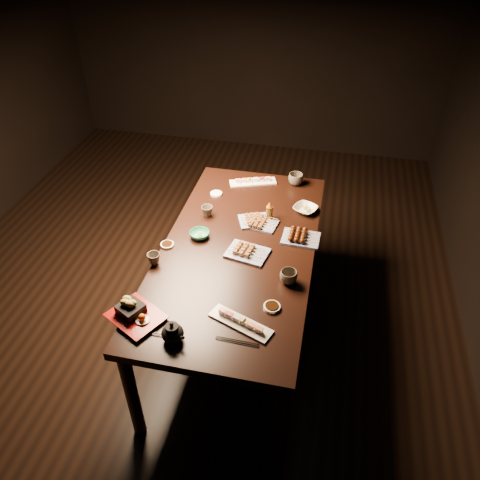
# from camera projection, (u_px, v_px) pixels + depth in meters

# --- Properties ---
(ground) EXTENTS (5.00, 5.00, 0.00)m
(ground) POSITION_uv_depth(u_px,v_px,m) (189.00, 288.00, 3.60)
(ground) COLOR black
(ground) RESTS_ON ground
(dining_table) EXTENTS (1.28, 1.96, 0.75)m
(dining_table) POSITION_uv_depth(u_px,v_px,m) (238.00, 293.00, 3.03)
(dining_table) COLOR black
(dining_table) RESTS_ON ground
(sushi_platter_near) EXTENTS (0.35, 0.21, 0.04)m
(sushi_platter_near) POSITION_uv_depth(u_px,v_px,m) (241.00, 321.00, 2.31)
(sushi_platter_near) COLOR white
(sushi_platter_near) RESTS_ON dining_table
(sushi_platter_far) EXTENTS (0.35, 0.20, 0.04)m
(sushi_platter_far) POSITION_uv_depth(u_px,v_px,m) (253.00, 180.00, 3.37)
(sushi_platter_far) COLOR white
(sushi_platter_far) RESTS_ON dining_table
(yakitori_plate_center) EXTENTS (0.22, 0.18, 0.05)m
(yakitori_plate_center) POSITION_uv_depth(u_px,v_px,m) (261.00, 221.00, 2.96)
(yakitori_plate_center) COLOR #828EB6
(yakitori_plate_center) RESTS_ON dining_table
(yakitori_plate_right) EXTENTS (0.27, 0.22, 0.06)m
(yakitori_plate_right) POSITION_uv_depth(u_px,v_px,m) (247.00, 250.00, 2.73)
(yakitori_plate_right) COLOR #828EB6
(yakitori_plate_right) RESTS_ON dining_table
(yakitori_plate_left) EXTENTS (0.25, 0.22, 0.05)m
(yakitori_plate_left) POSITION_uv_depth(u_px,v_px,m) (256.00, 218.00, 2.99)
(yakitori_plate_left) COLOR #828EB6
(yakitori_plate_left) RESTS_ON dining_table
(tsukune_plate) EXTENTS (0.23, 0.17, 0.06)m
(tsukune_plate) POSITION_uv_depth(u_px,v_px,m) (301.00, 236.00, 2.84)
(tsukune_plate) COLOR #828EB6
(tsukune_plate) RESTS_ON dining_table
(edamame_bowl_green) EXTENTS (0.16, 0.16, 0.04)m
(edamame_bowl_green) POSITION_uv_depth(u_px,v_px,m) (199.00, 234.00, 2.87)
(edamame_bowl_green) COLOR #2F9163
(edamame_bowl_green) RESTS_ON dining_table
(edamame_bowl_cream) EXTENTS (0.20, 0.20, 0.04)m
(edamame_bowl_cream) POSITION_uv_depth(u_px,v_px,m) (305.00, 209.00, 3.09)
(edamame_bowl_cream) COLOR beige
(edamame_bowl_cream) RESTS_ON dining_table
(tempura_tray) EXTENTS (0.33, 0.31, 0.10)m
(tempura_tray) POSITION_uv_depth(u_px,v_px,m) (135.00, 312.00, 2.32)
(tempura_tray) COLOR black
(tempura_tray) RESTS_ON dining_table
(teacup_near_left) EXTENTS (0.10, 0.10, 0.07)m
(teacup_near_left) POSITION_uv_depth(u_px,v_px,m) (154.00, 259.00, 2.66)
(teacup_near_left) COLOR #4D453B
(teacup_near_left) RESTS_ON dining_table
(teacup_mid_right) EXTENTS (0.10, 0.10, 0.08)m
(teacup_mid_right) POSITION_uv_depth(u_px,v_px,m) (289.00, 277.00, 2.54)
(teacup_mid_right) COLOR #4D453B
(teacup_mid_right) RESTS_ON dining_table
(teacup_far_left) EXTENTS (0.10, 0.10, 0.07)m
(teacup_far_left) POSITION_uv_depth(u_px,v_px,m) (207.00, 211.00, 3.04)
(teacup_far_left) COLOR #4D453B
(teacup_far_left) RESTS_ON dining_table
(teacup_far_right) EXTENTS (0.15, 0.15, 0.08)m
(teacup_far_right) POSITION_uv_depth(u_px,v_px,m) (296.00, 179.00, 3.34)
(teacup_far_right) COLOR #4D453B
(teacup_far_right) RESTS_ON dining_table
(teapot) EXTENTS (0.17, 0.17, 0.11)m
(teapot) POSITION_uv_depth(u_px,v_px,m) (172.00, 331.00, 2.21)
(teapot) COLOR black
(teapot) RESTS_ON dining_table
(condiment_bottle) EXTENTS (0.05, 0.05, 0.13)m
(condiment_bottle) POSITION_uv_depth(u_px,v_px,m) (269.00, 211.00, 2.99)
(condiment_bottle) COLOR #613D0D
(condiment_bottle) RESTS_ON dining_table
(sauce_dish_west) EXTENTS (0.11, 0.11, 0.01)m
(sauce_dish_west) POSITION_uv_depth(u_px,v_px,m) (167.00, 245.00, 2.81)
(sauce_dish_west) COLOR white
(sauce_dish_west) RESTS_ON dining_table
(sauce_dish_east) EXTENTS (0.08, 0.08, 0.01)m
(sauce_dish_east) POSITION_uv_depth(u_px,v_px,m) (309.00, 236.00, 2.88)
(sauce_dish_east) COLOR white
(sauce_dish_east) RESTS_ON dining_table
(sauce_dish_se) EXTENTS (0.09, 0.09, 0.02)m
(sauce_dish_se) POSITION_uv_depth(u_px,v_px,m) (272.00, 307.00, 2.40)
(sauce_dish_se) COLOR white
(sauce_dish_se) RESTS_ON dining_table
(sauce_dish_nw) EXTENTS (0.09, 0.09, 0.01)m
(sauce_dish_nw) POSITION_uv_depth(u_px,v_px,m) (216.00, 194.00, 3.25)
(sauce_dish_nw) COLOR white
(sauce_dish_nw) RESTS_ON dining_table
(chopsticks_near) EXTENTS (0.22, 0.02, 0.01)m
(chopsticks_near) POSITION_uv_depth(u_px,v_px,m) (156.00, 334.00, 2.27)
(chopsticks_near) COLOR black
(chopsticks_near) RESTS_ON dining_table
(chopsticks_se) EXTENTS (0.21, 0.03, 0.01)m
(chopsticks_se) POSITION_uv_depth(u_px,v_px,m) (237.00, 341.00, 2.23)
(chopsticks_se) COLOR black
(chopsticks_se) RESTS_ON dining_table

